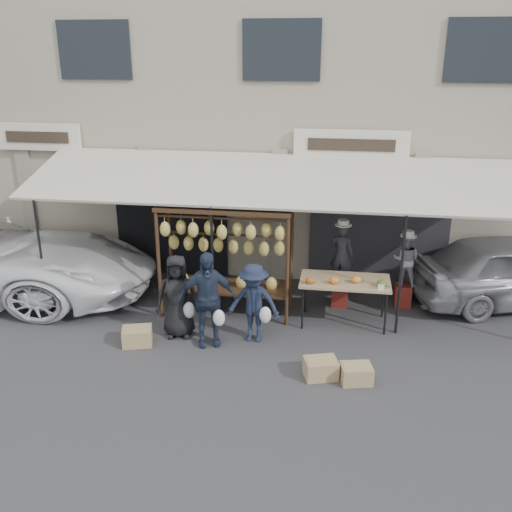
% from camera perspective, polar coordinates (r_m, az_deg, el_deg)
% --- Properties ---
extents(ground_plane, '(90.00, 90.00, 0.00)m').
position_cam_1_polar(ground_plane, '(10.18, -0.10, -9.67)').
color(ground_plane, '#2D2D30').
extents(shophouse, '(24.00, 6.15, 7.30)m').
position_cam_1_polar(shophouse, '(15.34, 3.79, 14.86)').
color(shophouse, gray).
rests_on(shophouse, ground_plane).
extents(awning, '(10.00, 2.35, 2.92)m').
position_cam_1_polar(awning, '(11.36, 1.74, 7.51)').
color(awning, beige).
rests_on(awning, ground_plane).
extents(banana_rack, '(2.60, 0.90, 2.24)m').
position_cam_1_polar(banana_rack, '(11.03, -3.10, 1.68)').
color(banana_rack, '#3C2417').
rests_on(banana_rack, ground_plane).
extents(produce_table, '(1.70, 0.90, 1.04)m').
position_cam_1_polar(produce_table, '(10.95, 8.90, -2.63)').
color(produce_table, tan).
rests_on(produce_table, ground_plane).
extents(vendor_left, '(0.54, 0.42, 1.31)m').
position_cam_1_polar(vendor_left, '(11.65, 8.57, 0.13)').
color(vendor_left, '#282930').
rests_on(vendor_left, stool_left).
extents(vendor_right, '(0.60, 0.50, 1.09)m').
position_cam_1_polar(vendor_right, '(11.92, 14.77, -0.37)').
color(vendor_right, '#90919A').
rests_on(vendor_right, stool_right).
extents(customer_left, '(0.85, 0.63, 1.57)m').
position_cam_1_polar(customer_left, '(10.52, -7.85, -4.01)').
color(customer_left, black).
rests_on(customer_left, ground_plane).
extents(customer_mid, '(1.11, 0.72, 1.76)m').
position_cam_1_polar(customer_mid, '(10.13, -4.94, -4.30)').
color(customer_mid, '#232E43').
rests_on(customer_mid, ground_plane).
extents(customer_right, '(0.99, 0.61, 1.48)m').
position_cam_1_polar(customer_right, '(10.26, -0.24, -4.74)').
color(customer_right, '#1A2138').
rests_on(customer_right, ground_plane).
extents(stool_left, '(0.37, 0.37, 0.46)m').
position_cam_1_polar(stool_left, '(11.98, 8.35, -3.85)').
color(stool_left, maroon).
rests_on(stool_left, ground_plane).
extents(stool_right, '(0.41, 0.41, 0.47)m').
position_cam_1_polar(stool_right, '(12.21, 14.45, -3.80)').
color(stool_right, maroon).
rests_on(stool_right, ground_plane).
extents(crate_near_a, '(0.61, 0.53, 0.31)m').
position_cam_1_polar(crate_near_a, '(9.50, 6.48, -11.09)').
color(crate_near_a, tan).
rests_on(crate_near_a, ground_plane).
extents(crate_near_b, '(0.56, 0.47, 0.29)m').
position_cam_1_polar(crate_near_b, '(9.45, 9.98, -11.52)').
color(crate_near_b, tan).
rests_on(crate_near_b, ground_plane).
extents(crate_far, '(0.62, 0.53, 0.31)m').
position_cam_1_polar(crate_far, '(10.60, -11.79, -7.86)').
color(crate_far, tan).
rests_on(crate_far, ground_plane).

